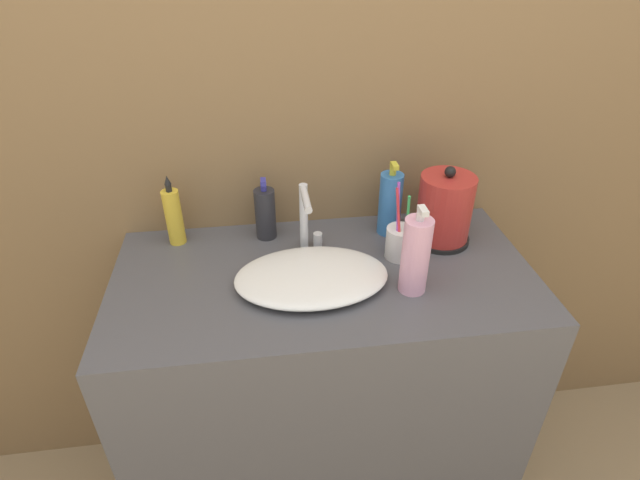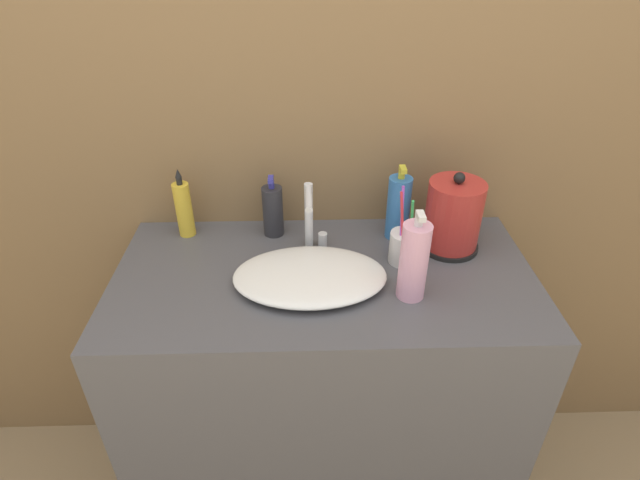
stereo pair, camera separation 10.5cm
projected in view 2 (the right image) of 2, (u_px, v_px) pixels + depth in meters
wall_back at (321, 83)px, 1.26m from camera, size 6.00×0.04×2.60m
vanity_counter at (324, 396)px, 1.49m from camera, size 1.05×0.52×0.91m
sink_basin at (310, 276)px, 1.20m from camera, size 0.37×0.25×0.04m
faucet at (311, 216)px, 1.27m from camera, size 0.06×0.13×0.19m
electric_kettle at (453, 218)px, 1.29m from camera, size 0.16×0.16×0.22m
toothbrush_cup at (404, 246)px, 1.26m from camera, size 0.07×0.07×0.21m
lotion_bottle at (273, 211)px, 1.36m from camera, size 0.06×0.06×0.18m
shampoo_bottle at (184, 209)px, 1.35m from camera, size 0.04×0.04×0.20m
mouthwash_bottle at (398, 207)px, 1.34m from camera, size 0.06×0.06×0.21m
hand_cream_bottle at (414, 261)px, 1.12m from camera, size 0.07×0.07×0.23m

